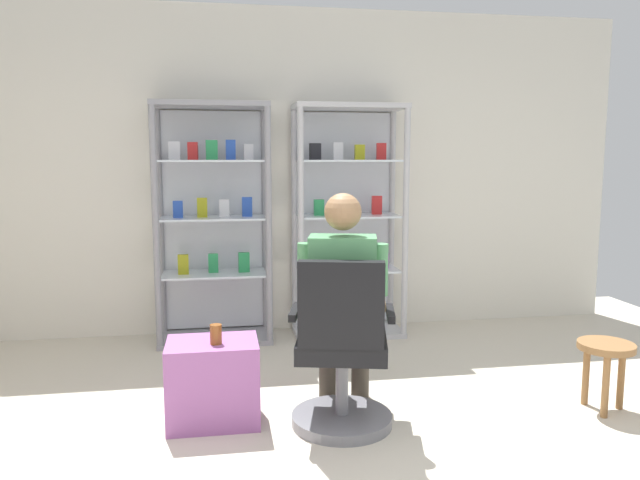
{
  "coord_description": "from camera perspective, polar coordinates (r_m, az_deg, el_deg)",
  "views": [
    {
      "loc": [
        -0.51,
        -2.19,
        1.48
      ],
      "look_at": [
        0.07,
        1.28,
        1.0
      ],
      "focal_mm": 34.28,
      "sensor_mm": 36.0,
      "label": 1
    }
  ],
  "objects": [
    {
      "name": "back_wall",
      "position": [
        5.22,
        -3.93,
        6.31
      ],
      "size": [
        6.0,
        0.1,
        2.7
      ],
      "primitive_type": "cube",
      "color": "silver",
      "rests_on": "ground"
    },
    {
      "name": "display_cabinet_left",
      "position": [
        4.98,
        -9.94,
        1.74
      ],
      "size": [
        0.9,
        0.45,
        1.9
      ],
      "color": "gray",
      "rests_on": "ground"
    },
    {
      "name": "display_cabinet_right",
      "position": [
        5.09,
        2.55,
        1.92
      ],
      "size": [
        0.9,
        0.45,
        1.9
      ],
      "color": "#B7B7BC",
      "rests_on": "ground"
    },
    {
      "name": "office_chair",
      "position": [
        3.36,
        2.05,
        -11.08
      ],
      "size": [
        0.61,
        0.58,
        0.96
      ],
      "color": "slate",
      "rests_on": "ground"
    },
    {
      "name": "seated_shopkeeper",
      "position": [
        3.43,
        2.16,
        -5.16
      ],
      "size": [
        0.55,
        0.62,
        1.29
      ],
      "color": "#3F382D",
      "rests_on": "ground"
    },
    {
      "name": "storage_crate",
      "position": [
        3.55,
        -9.96,
        -12.91
      ],
      "size": [
        0.5,
        0.37,
        0.47
      ],
      "primitive_type": "cube",
      "color": "#9E599E",
      "rests_on": "ground"
    },
    {
      "name": "tea_glass",
      "position": [
        3.41,
        -9.69,
        -8.67
      ],
      "size": [
        0.06,
        0.06,
        0.11
      ],
      "primitive_type": "cylinder",
      "color": "brown",
      "rests_on": "storage_crate"
    },
    {
      "name": "wooden_stool",
      "position": [
        3.98,
        25.11,
        -9.81
      ],
      "size": [
        0.32,
        0.32,
        0.41
      ],
      "color": "olive",
      "rests_on": "ground"
    }
  ]
}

